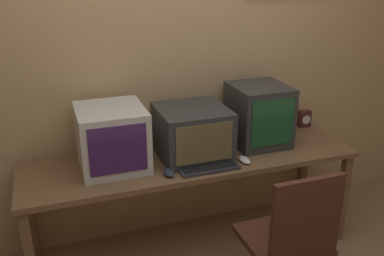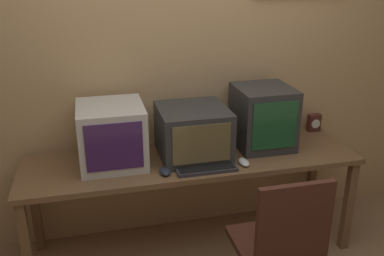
# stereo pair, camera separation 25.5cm
# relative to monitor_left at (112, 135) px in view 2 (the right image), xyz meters

# --- Properties ---
(wall_back) EXTENTS (8.00, 0.08, 2.60)m
(wall_back) POSITION_rel_monitor_left_xyz_m (0.52, 0.32, 0.38)
(wall_back) COLOR tan
(wall_back) RESTS_ON ground_plane
(desk) EXTENTS (2.24, 0.61, 0.73)m
(desk) POSITION_rel_monitor_left_xyz_m (0.52, -0.06, -0.27)
(desk) COLOR brown
(desk) RESTS_ON ground_plane
(monitor_left) EXTENTS (0.42, 0.45, 0.39)m
(monitor_left) POSITION_rel_monitor_left_xyz_m (0.00, 0.00, 0.00)
(monitor_left) COLOR beige
(monitor_left) RESTS_ON desk
(monitor_center) EXTENTS (0.45, 0.46, 0.33)m
(monitor_center) POSITION_rel_monitor_left_xyz_m (0.53, -0.01, -0.03)
(monitor_center) COLOR #333333
(monitor_center) RESTS_ON desk
(monitor_right) EXTENTS (0.38, 0.41, 0.43)m
(monitor_right) POSITION_rel_monitor_left_xyz_m (1.05, 0.03, 0.02)
(monitor_right) COLOR #333333
(monitor_right) RESTS_ON desk
(keyboard_main) EXTENTS (0.38, 0.15, 0.03)m
(keyboard_main) POSITION_rel_monitor_left_xyz_m (0.56, -0.25, -0.18)
(keyboard_main) COLOR #333338
(keyboard_main) RESTS_ON desk
(mouse_near_keyboard) EXTENTS (0.06, 0.12, 0.03)m
(mouse_near_keyboard) POSITION_rel_monitor_left_xyz_m (0.82, -0.24, -0.18)
(mouse_near_keyboard) COLOR silver
(mouse_near_keyboard) RESTS_ON desk
(mouse_far_corner) EXTENTS (0.07, 0.12, 0.04)m
(mouse_far_corner) POSITION_rel_monitor_left_xyz_m (0.30, -0.24, -0.18)
(mouse_far_corner) COLOR #282D3D
(mouse_far_corner) RESTS_ON desk
(desk_clock) EXTENTS (0.10, 0.06, 0.13)m
(desk_clock) POSITION_rel_monitor_left_xyz_m (1.55, 0.19, -0.13)
(desk_clock) COLOR #4C231E
(desk_clock) RESTS_ON desk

